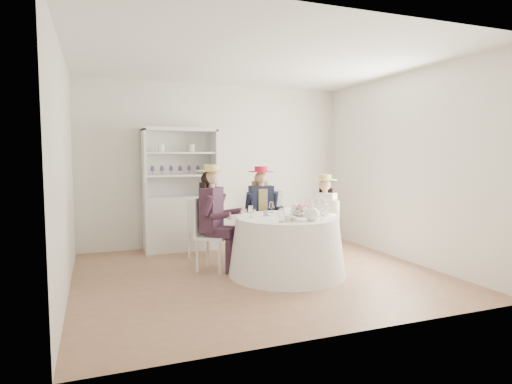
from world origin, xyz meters
name	(u,v)px	position (x,y,z in m)	size (l,w,h in m)	color
ground	(259,274)	(0.00, 0.00, 0.00)	(4.50, 4.50, 0.00)	#895E44
ceiling	(259,60)	(0.00, 0.00, 2.70)	(4.50, 4.50, 0.00)	white
wall_back	(216,165)	(0.00, 2.00, 1.35)	(4.50, 4.50, 0.00)	silver
wall_front	(346,177)	(0.00, -2.00, 1.35)	(4.50, 4.50, 0.00)	silver
wall_left	(64,171)	(-2.25, 0.00, 1.35)	(4.50, 4.50, 0.00)	silver
wall_right	(404,167)	(2.25, 0.00, 1.35)	(4.50, 4.50, 0.00)	silver
tea_table	(287,246)	(0.33, -0.14, 0.37)	(1.49, 1.49, 0.74)	white
hutch	(181,207)	(-0.66, 1.77, 0.70)	(1.27, 0.73, 1.95)	silver
side_table	(274,226)	(0.93, 1.65, 0.31)	(0.40, 0.40, 0.63)	silver
hatbox	(274,199)	(0.93, 1.65, 0.77)	(0.28, 0.28, 0.28)	black
guest_left	(213,211)	(-0.50, 0.37, 0.79)	(0.60, 0.58, 1.40)	silver
guest_mid	(261,206)	(0.37, 0.83, 0.77)	(0.50, 0.52, 1.36)	silver
guest_right	(324,212)	(1.16, 0.37, 0.70)	(0.53, 0.51, 1.24)	silver
spare_chair	(199,226)	(-0.51, 1.17, 0.46)	(0.43, 0.43, 0.86)	silver
teacup_a	(266,214)	(0.11, 0.02, 0.77)	(0.08, 0.08, 0.06)	white
teacup_b	(282,211)	(0.40, 0.16, 0.77)	(0.07, 0.07, 0.06)	white
teacup_c	(295,211)	(0.53, 0.05, 0.78)	(0.09, 0.09, 0.07)	white
flower_bowl	(300,214)	(0.53, -0.12, 0.77)	(0.24, 0.24, 0.06)	white
flower_arrangement	(303,208)	(0.55, -0.14, 0.84)	(0.21, 0.21, 0.08)	pink
table_teapot	(312,214)	(0.47, -0.54, 0.82)	(0.25, 0.18, 0.19)	white
sandwich_plate	(291,220)	(0.23, -0.48, 0.76)	(0.27, 0.27, 0.06)	white
cupcake_stand	(321,209)	(0.79, -0.19, 0.82)	(0.23, 0.23, 0.22)	white
stemware_set	(287,211)	(0.33, -0.14, 0.82)	(0.95, 0.92, 0.15)	white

